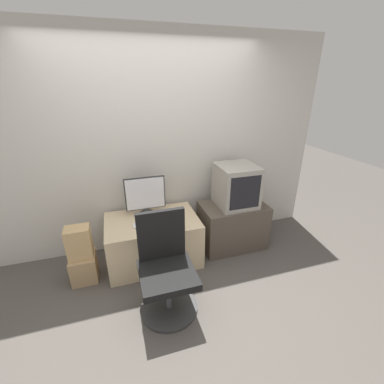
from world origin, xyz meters
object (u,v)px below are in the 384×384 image
object	(u,v)px
office_chair	(166,271)
crt_tv	(236,186)
mouse	(166,220)
keyboard	(148,224)
cardboard_box_lower	(84,268)
main_monitor	(145,196)

from	to	relation	value
office_chair	crt_tv	bearing A→B (deg)	35.40
mouse	crt_tv	xyz separation A→B (m)	(0.92, 0.11, 0.28)
mouse	keyboard	bearing A→B (deg)	-179.37
crt_tv	office_chair	xyz separation A→B (m)	(-1.06, -0.76, -0.45)
crt_tv	cardboard_box_lower	bearing A→B (deg)	-175.81
crt_tv	office_chair	world-z (taller)	crt_tv
keyboard	cardboard_box_lower	world-z (taller)	keyboard
main_monitor	crt_tv	xyz separation A→B (m)	(1.10, -0.15, 0.05)
mouse	cardboard_box_lower	distance (m)	1.03
mouse	cardboard_box_lower	size ratio (longest dim) A/B	0.17
keyboard	mouse	bearing A→B (deg)	0.63
keyboard	mouse	distance (m)	0.21
main_monitor	mouse	distance (m)	0.39
keyboard	crt_tv	size ratio (longest dim) A/B	0.64
main_monitor	mouse	world-z (taller)	main_monitor
cardboard_box_lower	office_chair	bearing A→B (deg)	-37.76
crt_tv	main_monitor	bearing A→B (deg)	172.51
keyboard	office_chair	size ratio (longest dim) A/B	0.35
main_monitor	mouse	bearing A→B (deg)	-54.01
crt_tv	mouse	bearing A→B (deg)	-173.11
mouse	office_chair	size ratio (longest dim) A/B	0.05
main_monitor	office_chair	size ratio (longest dim) A/B	0.49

